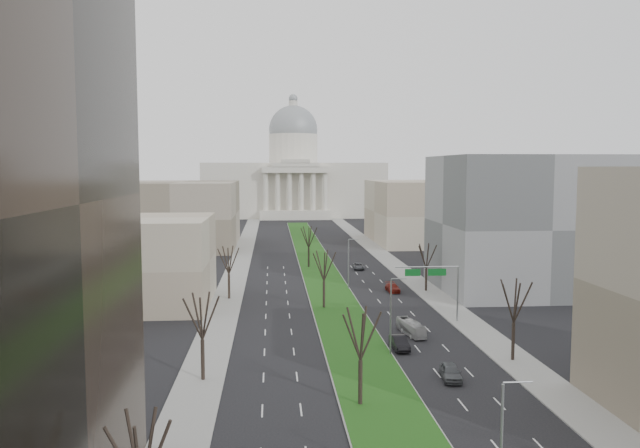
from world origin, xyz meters
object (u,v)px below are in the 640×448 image
car_red (393,288)px  car_grey_far (358,266)px  box_van (411,328)px  car_black (399,343)px  car_grey_near (451,372)px

car_red → car_grey_far: car_red is taller
car_red → box_van: bearing=-97.8°
car_black → car_grey_near: bearing=-75.8°
car_grey_near → car_red: bearing=92.7°
car_grey_near → box_van: bearing=97.0°
car_black → car_red: size_ratio=0.99×
car_grey_near → car_grey_far: size_ratio=0.99×
car_red → car_grey_far: bearing=94.5°
box_van → car_grey_far: bearing=80.1°
car_grey_far → car_red: bearing=-82.2°
car_red → car_black: bearing=-101.3°
car_grey_far → box_van: bearing=-88.8°
car_red → car_grey_far: 24.90m
car_grey_near → box_van: (-0.22, 17.43, 0.15)m
car_grey_near → box_van: size_ratio=0.69×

